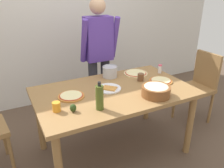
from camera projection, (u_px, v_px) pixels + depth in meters
The scene contains 16 objects.
ground at pixel (114, 149), 2.66m from camera, with size 8.00×8.00×0.00m, color brown.
wall_back at pixel (65, 17), 3.45m from camera, with size 5.60×0.10×2.60m, color silver.
dining_table at pixel (114, 98), 2.39m from camera, with size 1.60×0.96×0.76m.
person_cook at pixel (99, 53), 2.97m from camera, with size 0.49×0.25×1.62m.
chair_wooden_right at pixel (199, 84), 3.06m from camera, with size 0.41×0.41×0.95m.
pizza_raw_on_board at pixel (136, 73), 2.78m from camera, with size 0.29×0.29×0.02m.
pizza_cooked_on_tray at pixel (71, 96), 2.22m from camera, with size 0.26×0.26×0.02m.
pizza_second_cooked at pixel (161, 81), 2.57m from camera, with size 0.26×0.26×0.02m.
plate_with_slice at pixel (109, 88), 2.38m from camera, with size 0.26×0.26×0.02m.
popcorn_bowl at pixel (156, 90), 2.22m from camera, with size 0.28×0.28×0.11m.
olive_oil_bottle at pixel (100, 97), 1.96m from camera, with size 0.07×0.07×0.26m.
steel_pot at pixel (110, 72), 2.67m from camera, with size 0.17×0.17×0.13m.
cup_orange at pixel (56, 107), 1.95m from camera, with size 0.07×0.07×0.09m, color orange.
cup_small_brown at pixel (141, 77), 2.57m from camera, with size 0.07×0.07×0.09m, color brown.
salt_shaker at pixel (160, 69), 2.80m from camera, with size 0.04×0.04×0.11m.
avocado at pixel (73, 108), 1.95m from camera, with size 0.06×0.06×0.07m, color #2D4219.
Camera 1 is at (-0.99, -1.89, 1.76)m, focal length 36.87 mm.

